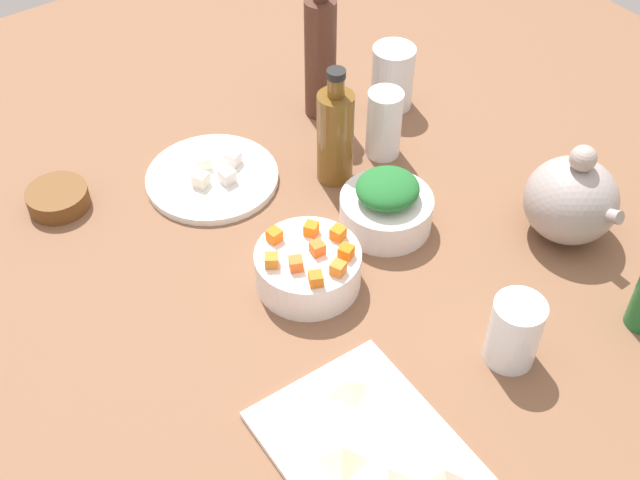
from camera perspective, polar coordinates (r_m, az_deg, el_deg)
tabletop at (r=119.97cm, az=0.00°, el=-2.19°), size 190.00×190.00×3.00cm
cutting_board at (r=99.39cm, az=3.95°, el=-15.19°), size 29.87×21.18×1.00cm
plate_tofu at (r=133.00cm, az=-7.53°, el=4.33°), size 21.33×21.33×1.20cm
bowl_greens at (r=123.27cm, az=4.62°, el=1.99°), size 14.03×14.03×5.39cm
bowl_carrots at (r=114.43cm, az=-0.84°, el=-1.96°), size 14.97×14.97×5.78cm
bowl_small_side at (r=133.18cm, az=-17.83°, el=2.80°), size 9.53×9.53×3.10cm
teapot at (r=124.70cm, az=17.15°, el=2.73°), size 15.45×13.71×16.15cm
bottle_0 at (r=140.49cm, az=0.03°, el=12.70°), size 5.39×5.39×26.02cm
bottle_2 at (r=127.78cm, az=1.07°, el=7.37°), size 5.79×5.79×20.19cm
drinking_glass_0 at (r=107.10cm, az=13.42°, el=-6.24°), size 6.75×6.75×10.17cm
drinking_glass_1 at (r=134.61cm, az=4.50°, el=8.10°), size 5.81×5.81×11.87cm
drinking_glass_2 at (r=146.07cm, az=5.08°, el=11.27°), size 7.51×7.51×11.45cm
carrot_cube_0 at (r=113.89cm, az=1.27°, el=0.48°), size 2.27×2.27×1.80cm
carrot_cube_1 at (r=109.82cm, az=-1.69°, el=-1.66°), size 2.41×2.41×1.80cm
carrot_cube_2 at (r=109.23cm, az=1.27°, el=-1.98°), size 2.37×2.37×1.80cm
carrot_cube_3 at (r=110.37cm, az=-3.41°, el=-1.44°), size 2.51×2.51×1.80cm
carrot_cube_4 at (r=113.73cm, az=-3.21°, el=0.33°), size 2.03×2.03×1.80cm
carrot_cube_5 at (r=107.90cm, az=-0.29°, el=-2.73°), size 2.40×2.40×1.80cm
carrot_cube_6 at (r=114.49cm, az=-0.62°, el=0.79°), size 2.49×2.49×1.80cm
carrot_cube_7 at (r=111.80cm, az=-0.18°, el=-0.57°), size 2.02×2.02×1.80cm
carrot_cube_8 at (r=111.36cm, az=1.84°, el=-0.83°), size 2.39×2.39×1.80cm
chopped_greens_mound at (r=120.15cm, az=4.75°, el=3.61°), size 10.80×11.04×3.92cm
tofu_cube_0 at (r=133.59cm, az=-8.11°, el=5.42°), size 2.63×2.63×2.20cm
tofu_cube_1 at (r=130.39cm, az=-6.49°, el=4.45°), size 2.37×2.37×2.20cm
tofu_cube_2 at (r=133.72cm, az=-6.09°, el=5.70°), size 2.94×2.94×2.20cm
tofu_cube_3 at (r=130.30cm, az=-8.33°, el=4.19°), size 2.93×2.93×2.20cm
dumpling_0 at (r=102.97cm, az=2.02°, el=-10.15°), size 5.37×5.23×2.21cm
dumpling_1 at (r=97.01cm, az=4.78°, el=-15.90°), size 6.08×6.08×2.09cm
dumpling_2 at (r=97.70cm, az=1.60°, el=-14.70°), size 6.57×6.58×2.50cm
dumpling_3 at (r=97.42cm, az=8.64°, el=-15.95°), size 5.36×5.25×2.35cm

